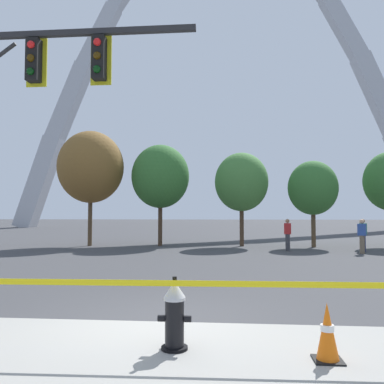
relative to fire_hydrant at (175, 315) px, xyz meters
The scene contains 12 objects.
ground_plane 1.62m from the fire_hydrant, 108.10° to the left, with size 240.00×240.00×0.00m, color #3D3D3F.
fire_hydrant is the anchor object (origin of this frame).
caution_tape_barrier 0.31m from the fire_hydrant, 113.37° to the right, with size 6.27×0.22×1.01m.
traffic_cone_by_hydrant 1.99m from the fire_hydrant, ahead, with size 0.36×0.36×0.73m.
monument_arch 50.66m from the fire_hydrant, 90.59° to the left, with size 55.07×2.35×43.11m.
tree_far_left 19.04m from the fire_hydrant, 112.78° to the left, with size 3.80×3.80×6.65m.
tree_left_mid 18.19m from the fire_hydrant, 100.24° to the left, with size 3.35×3.35×5.86m.
tree_center_left 18.07m from the fire_hydrant, 85.10° to the left, with size 3.06×3.06×5.36m.
tree_center_right 18.41m from the fire_hydrant, 72.56° to the left, with size 2.74×2.74×4.79m.
pedestrian_walking_left 15.23m from the fire_hydrant, 76.06° to the left, with size 0.36×0.24×1.59m.
pedestrian_standing_center 16.60m from the fire_hydrant, 63.84° to the left, with size 0.29×0.38×1.59m.
pedestrian_walking_right 15.42m from the fire_hydrant, 63.38° to the left, with size 0.39×0.37×1.59m.
Camera 1 is at (1.21, -7.02, 1.85)m, focal length 37.73 mm.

